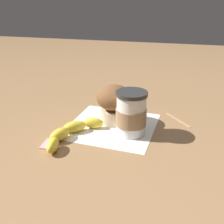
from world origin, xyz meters
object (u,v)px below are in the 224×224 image
at_px(coffee_cup, 131,114).
at_px(sugar_packet, 49,143).
at_px(muffin, 114,102).
at_px(banana, 70,132).

distance_m(coffee_cup, sugar_packet, 0.22).
xyz_separation_m(coffee_cup, muffin, (0.06, -0.05, 0.01)).
height_order(coffee_cup, banana, coffee_cup).
xyz_separation_m(muffin, sugar_packet, (0.13, 0.17, -0.06)).
height_order(banana, sugar_packet, banana).
xyz_separation_m(coffee_cup, sugar_packet, (0.19, 0.11, -0.05)).
height_order(coffee_cup, sugar_packet, coffee_cup).
bearing_deg(sugar_packet, banana, -127.09).
bearing_deg(sugar_packet, coffee_cup, -148.92).
relative_size(coffee_cup, banana, 0.64).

